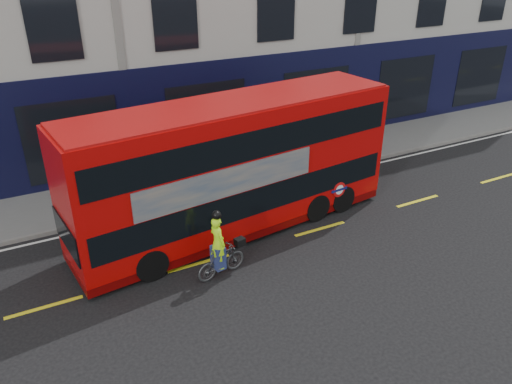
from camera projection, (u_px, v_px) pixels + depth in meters
ground at (221, 294)px, 12.51m from camera, size 120.00×120.00×0.00m
pavement at (146, 190)px, 17.64m from camera, size 60.00×3.00×0.12m
kerb at (159, 208)px, 16.45m from camera, size 60.00×0.12×0.13m
road_edge_line at (162, 213)px, 16.24m from camera, size 58.00×0.10×0.01m
lane_dashes at (199, 263)px, 13.70m from camera, size 58.00×0.12×0.01m
bus at (236, 166)px, 14.55m from camera, size 10.12×3.36×4.00m
cyclist at (220, 254)px, 12.92m from camera, size 1.50×0.67×1.97m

